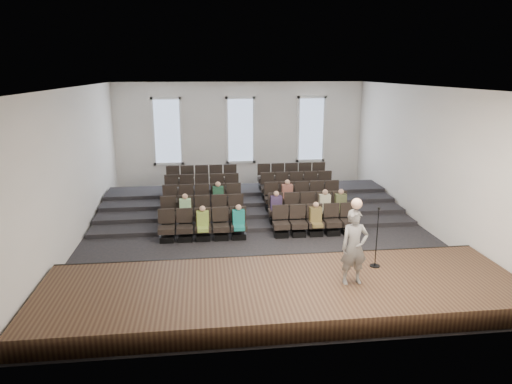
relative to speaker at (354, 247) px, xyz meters
The scene contains 14 objects.
ground 5.71m from the speaker, 107.64° to the left, with size 14.00×14.00×0.00m, color black.
ceiling 6.59m from the speaker, 107.64° to the left, with size 12.00×14.00×0.02m, color white.
wall_back 12.45m from the speaker, 97.76° to the left, with size 12.00×0.04×5.00m, color white.
wall_front 2.65m from the speaker, 133.74° to the right, with size 12.00×0.04×5.00m, color white.
wall_left 9.39m from the speaker, 145.60° to the left, with size 0.04×14.00×5.00m, color white.
wall_right 6.91m from the speaker, 50.49° to the left, with size 0.04×14.00×5.00m, color white.
stage 2.05m from the speaker, behind, with size 11.80×3.60×0.50m, color #48321F.
stage_lip 2.82m from the speaker, 130.82° to the left, with size 11.80×0.06×0.52m, color black.
risers 8.69m from the speaker, 101.23° to the left, with size 11.80×4.80×0.60m.
seating_rows 7.05m from the speaker, 103.82° to the left, with size 6.80×4.70×1.67m.
windows 12.40m from the speaker, 97.80° to the left, with size 8.44×0.10×3.24m.
audience 5.79m from the speaker, 103.33° to the left, with size 6.05×2.64×1.10m.
speaker is the anchor object (origin of this frame).
mic_stand 1.33m from the speaker, 43.67° to the left, with size 0.27×0.27×1.64m.
Camera 1 is at (-1.86, -15.11, 5.53)m, focal length 32.00 mm.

